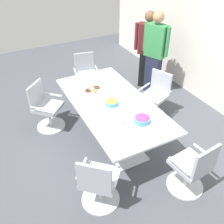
% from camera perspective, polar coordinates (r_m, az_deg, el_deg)
% --- Properties ---
extents(ground_plane, '(10.00, 10.00, 0.01)m').
position_cam_1_polar(ground_plane, '(4.67, 0.00, -5.53)').
color(ground_plane, '#4C4F56').
extents(back_wall, '(8.00, 0.10, 2.80)m').
position_cam_1_polar(back_wall, '(5.35, 24.29, 14.50)').
color(back_wall, white).
rests_on(back_wall, ground).
extents(conference_table, '(2.40, 1.20, 0.75)m').
position_cam_1_polar(conference_table, '(4.28, 0.00, 0.81)').
color(conference_table, silver).
rests_on(conference_table, ground).
extents(office_chair_0, '(0.63, 0.63, 0.91)m').
position_cam_1_polar(office_chair_0, '(5.77, -5.89, 8.08)').
color(office_chair_0, silver).
rests_on(office_chair_0, ground).
extents(office_chair_1, '(0.76, 0.76, 0.91)m').
position_cam_1_polar(office_chair_1, '(4.81, -14.88, 0.71)').
color(office_chair_1, silver).
rests_on(office_chair_1, ground).
extents(office_chair_2, '(0.76, 0.76, 0.91)m').
position_cam_1_polar(office_chair_2, '(3.40, -3.06, -16.05)').
color(office_chair_2, silver).
rests_on(office_chair_2, ground).
extents(office_chair_3, '(0.59, 0.59, 0.91)m').
position_cam_1_polar(office_chair_3, '(3.72, 17.84, -12.43)').
color(office_chair_3, silver).
rests_on(office_chair_3, ground).
extents(office_chair_4, '(0.70, 0.70, 0.91)m').
position_cam_1_polar(office_chair_4, '(5.06, 9.88, 3.34)').
color(office_chair_4, silver).
rests_on(office_chair_4, ground).
extents(person_standing_0, '(0.43, 0.55, 1.76)m').
position_cam_1_polar(person_standing_0, '(5.89, 8.07, 13.99)').
color(person_standing_0, black).
rests_on(person_standing_0, ground).
extents(person_standing_1, '(0.59, 0.38, 1.82)m').
position_cam_1_polar(person_standing_1, '(5.64, 9.75, 13.27)').
color(person_standing_1, '#232842').
rests_on(person_standing_1, ground).
extents(snack_bowl_candy_mix, '(0.25, 0.25, 0.12)m').
position_cam_1_polar(snack_bowl_candy_mix, '(3.77, 6.87, -1.57)').
color(snack_bowl_candy_mix, '#4C9EC6').
rests_on(snack_bowl_candy_mix, conference_table).
extents(snack_bowl_chips_yellow, '(0.21, 0.21, 0.10)m').
position_cam_1_polar(snack_bowl_chips_yellow, '(4.12, -0.11, 2.25)').
color(snack_bowl_chips_yellow, '#4C9EC6').
rests_on(snack_bowl_chips_yellow, conference_table).
extents(donut_platter, '(0.31, 0.31, 0.04)m').
position_cam_1_polar(donut_platter, '(4.57, -4.73, 5.35)').
color(donut_platter, white).
rests_on(donut_platter, conference_table).
extents(plate_stack, '(0.22, 0.22, 0.04)m').
position_cam_1_polar(plate_stack, '(3.78, 1.39, -1.88)').
color(plate_stack, white).
rests_on(plate_stack, conference_table).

